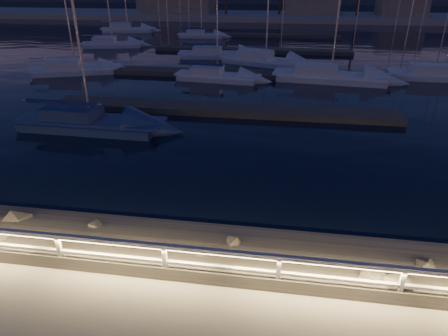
{
  "coord_description": "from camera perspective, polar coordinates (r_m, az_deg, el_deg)",
  "views": [
    {
      "loc": [
        3.83,
        -8.1,
        7.41
      ],
      "look_at": [
        1.98,
        4.0,
        1.41
      ],
      "focal_mm": 32.0,
      "sensor_mm": 36.0,
      "label": 1
    }
  ],
  "objects": [
    {
      "name": "floating_docks",
      "position": [
        41.52,
        3.35,
        15.21
      ],
      "size": [
        22.0,
        36.0,
        0.4
      ],
      "color": "#544E46",
      "rests_on": "ground"
    },
    {
      "name": "sailboat_b",
      "position": [
        24.11,
        -19.0,
        6.41
      ],
      "size": [
        8.44,
        2.79,
        14.23
      ],
      "rotation": [
        0.0,
        0.0,
        -0.03
      ],
      "color": "navy",
      "rests_on": "ground"
    },
    {
      "name": "guard_rail",
      "position": [
        11.17,
        -13.89,
        -11.24
      ],
      "size": [
        44.11,
        0.12,
        1.06
      ],
      "color": "white",
      "rests_on": "ground"
    },
    {
      "name": "sailboat_g",
      "position": [
        40.18,
        5.65,
        15.14
      ],
      "size": [
        9.16,
        5.5,
        15.07
      ],
      "rotation": [
        0.0,
        0.0,
        -0.36
      ],
      "color": "silver",
      "rests_on": "ground"
    },
    {
      "name": "sailboat_n",
      "position": [
        57.9,
        -3.41,
        18.49
      ],
      "size": [
        6.64,
        2.41,
        11.1
      ],
      "rotation": [
        0.0,
        0.0,
        0.07
      ],
      "color": "silver",
      "rests_on": "ground"
    },
    {
      "name": "far_shore",
      "position": [
        82.55,
        6.32,
        21.0
      ],
      "size": [
        160.0,
        14.0,
        5.2
      ],
      "color": "#ACA69B",
      "rests_on": "ground"
    },
    {
      "name": "sailboat_l",
      "position": [
        38.8,
        28.51,
        11.77
      ],
      "size": [
        8.98,
        2.83,
        15.09
      ],
      "rotation": [
        0.0,
        0.0,
        -0.01
      ],
      "color": "silver",
      "rests_on": "ground"
    },
    {
      "name": "sailboat_e",
      "position": [
        38.55,
        -20.74,
        13.16
      ],
      "size": [
        7.76,
        4.68,
        12.89
      ],
      "rotation": [
        0.0,
        0.0,
        0.37
      ],
      "color": "silver",
      "rests_on": "ground"
    },
    {
      "name": "sailboat_c",
      "position": [
        34.66,
        14.58,
        12.72
      ],
      "size": [
        9.56,
        3.76,
        15.81
      ],
      "rotation": [
        0.0,
        0.0,
        -0.1
      ],
      "color": "silver",
      "rests_on": "ground"
    },
    {
      "name": "sailboat_k",
      "position": [
        43.51,
        -1.23,
        16.05
      ],
      "size": [
        8.36,
        3.27,
        13.83
      ],
      "rotation": [
        0.0,
        0.0,
        0.1
      ],
      "color": "silver",
      "rests_on": "ground"
    },
    {
      "name": "ground",
      "position": [
        11.62,
        -13.15,
        -14.33
      ],
      "size": [
        400.0,
        400.0,
        0.0
      ],
      "primitive_type": "plane",
      "color": "#ACA69B",
      "rests_on": "ground"
    },
    {
      "name": "sailboat_f",
      "position": [
        33.82,
        -1.24,
        13.1
      ],
      "size": [
        7.21,
        2.85,
        11.98
      ],
      "rotation": [
        0.0,
        0.0,
        -0.11
      ],
      "color": "silver",
      "rests_on": "ground"
    },
    {
      "name": "sailboat_i",
      "position": [
        51.8,
        -15.85,
        16.76
      ],
      "size": [
        7.45,
        3.62,
        12.3
      ],
      "rotation": [
        0.0,
        0.0,
        0.22
      ],
      "color": "silver",
      "rests_on": "ground"
    },
    {
      "name": "harbor_water",
      "position": [
        40.38,
        3.14,
        14.08
      ],
      "size": [
        400.0,
        440.0,
        0.6
      ],
      "color": "black",
      "rests_on": "ground"
    },
    {
      "name": "sailboat_m",
      "position": [
        65.21,
        -13.77,
        18.76
      ],
      "size": [
        8.13,
        3.59,
        13.47
      ],
      "rotation": [
        0.0,
        0.0,
        0.16
      ],
      "color": "silver",
      "rests_on": "ground"
    }
  ]
}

